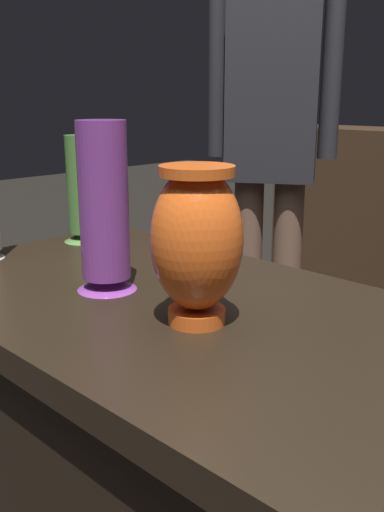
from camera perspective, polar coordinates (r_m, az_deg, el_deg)
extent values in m
cube|color=black|center=(1.24, -0.38, -23.45)|extent=(1.10, 0.59, 0.75)
cube|color=black|center=(1.04, -0.42, -6.02)|extent=(1.20, 0.64, 0.05)
cylinder|color=#E55B1E|center=(0.94, 0.46, -5.86)|extent=(0.09, 0.09, 0.02)
ellipsoid|color=#E55B1E|center=(0.91, 0.47, 1.60)|extent=(0.15, 0.15, 0.23)
cylinder|color=#E55B1E|center=(0.89, 0.49, 8.39)|extent=(0.12, 0.12, 0.02)
cone|color=#7A388E|center=(1.11, -8.35, -2.63)|extent=(0.11, 0.11, 0.02)
cylinder|color=#7A388E|center=(1.08, -8.68, 5.36)|extent=(0.09, 0.09, 0.29)
cone|color=#477A38|center=(1.49, -10.53, 1.90)|extent=(0.10, 0.10, 0.02)
cylinder|color=#477A38|center=(1.47, -10.78, 6.91)|extent=(0.07, 0.07, 0.24)
cylinder|color=#2D429E|center=(3.30, 13.32, 12.33)|extent=(0.05, 0.05, 0.01)
ellipsoid|color=#2D429E|center=(3.30, 13.40, 13.64)|extent=(0.09, 0.09, 0.14)
cylinder|color=#2D429E|center=(3.30, 13.47, 14.77)|extent=(0.07, 0.07, 0.01)
cylinder|color=brown|center=(2.27, 9.16, -3.40)|extent=(0.11, 0.11, 0.85)
cylinder|color=brown|center=(2.29, 5.41, -3.15)|extent=(0.11, 0.11, 0.85)
cube|color=#232328|center=(2.16, 8.00, 16.31)|extent=(0.37, 0.32, 0.68)
cylinder|color=#232328|center=(2.15, 13.58, 16.94)|extent=(0.07, 0.07, 0.57)
cylinder|color=#232328|center=(2.19, 2.57, 17.31)|extent=(0.07, 0.07, 0.57)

